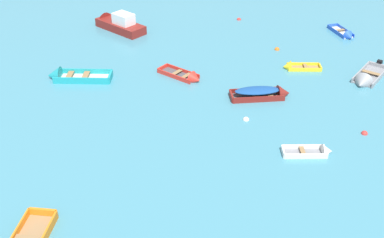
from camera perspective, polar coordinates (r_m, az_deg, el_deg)
rowboat_red_distant_center at (r=34.48m, az=-0.37°, el=4.83°), size 3.36×2.89×1.03m
motor_launch_maroon_back_row_center at (r=43.41m, az=-8.64°, el=10.90°), size 4.99×4.60×1.90m
rowboat_yellow_near_left at (r=36.74m, az=11.68°, el=5.90°), size 2.75×0.98×0.88m
rowboat_turquoise_center at (r=35.57m, az=-14.31°, el=4.80°), size 4.47×1.52×1.31m
rowboat_grey_near_camera at (r=36.10m, az=19.40°, el=4.26°), size 3.39×4.00×1.34m
rowboat_blue_cluster_outer at (r=43.46m, az=17.37°, el=9.28°), size 1.83×3.20×0.92m
rowboat_white_far_left at (r=27.75m, az=14.24°, el=-3.70°), size 2.75×0.97×0.82m
rowboat_maroon_back_row_right at (r=32.52m, az=8.61°, el=3.01°), size 4.04×1.66×1.14m
mooring_buoy_between_boats_left at (r=30.33m, az=19.32°, el=-1.62°), size 0.38×0.38×0.38m
mooring_buoy_outer_edge at (r=39.68m, az=9.80°, el=7.91°), size 0.40×0.40×0.40m
mooring_buoy_between_boats_right at (r=45.40m, az=5.45°, el=11.37°), size 0.38×0.38×0.38m
mooring_buoy_trailing at (r=30.08m, az=6.26°, el=-0.10°), size 0.38×0.38×0.38m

